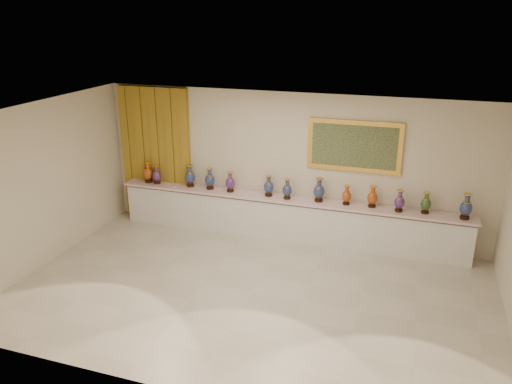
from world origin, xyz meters
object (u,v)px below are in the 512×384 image
at_px(vase_0, 148,173).
at_px(vase_1, 157,176).
at_px(counter, 286,219).
at_px(vase_2, 190,177).

height_order(vase_0, vase_1, vase_0).
bearing_deg(vase_0, counter, 0.31).
height_order(vase_1, vase_2, vase_2).
distance_m(counter, vase_2, 2.27).
relative_size(vase_1, vase_2, 0.84).
bearing_deg(vase_2, vase_1, -176.12).
bearing_deg(counter, vase_2, 179.54).
bearing_deg(counter, vase_1, -179.32).
distance_m(vase_0, vase_2, 1.00).
distance_m(counter, vase_1, 3.01).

